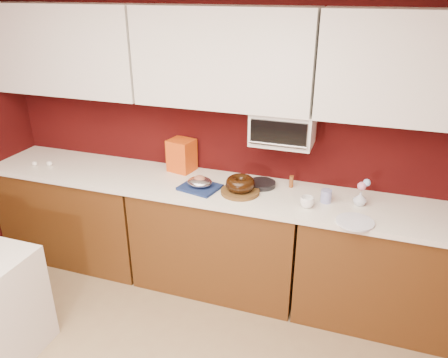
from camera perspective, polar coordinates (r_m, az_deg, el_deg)
name	(u,v)px	position (r m, az deg, el deg)	size (l,w,h in m)	color
wall_back	(231,132)	(3.52, 0.87, 6.19)	(4.00, 0.02, 2.50)	#350707
base_cabinet_left	(80,213)	(4.18, -18.30, -4.29)	(1.31, 0.58, 0.86)	#532E10
base_cabinet_center	(218,239)	(3.60, -0.76, -7.81)	(1.31, 0.58, 0.86)	#532E10
base_cabinet_right	(391,270)	(3.46, 20.95, -11.08)	(1.31, 0.58, 0.86)	#532E10
countertop	(218,189)	(3.38, -0.80, -1.32)	(4.00, 0.62, 0.04)	white
upper_cabinet_left	(67,50)	(3.87, -19.81, 15.60)	(1.31, 0.33, 0.70)	white
upper_cabinet_center	(224,58)	(3.23, -0.01, 15.51)	(1.31, 0.33, 0.70)	white
upper_cabinet_right	(426,69)	(3.07, 24.91, 12.92)	(1.31, 0.33, 0.70)	white
toaster_oven	(283,127)	(3.24, 7.72, 6.70)	(0.45, 0.30, 0.25)	white
toaster_oven_door	(278,134)	(3.09, 7.11, 5.87)	(0.40, 0.02, 0.18)	black
toaster_oven_handle	(277,145)	(3.10, 6.98, 4.48)	(0.02, 0.02, 0.42)	silver
cake_base	(240,192)	(3.27, 2.12, -1.65)	(0.29, 0.29, 0.03)	brown
bundt_cake	(240,183)	(3.24, 2.14, -0.59)	(0.22, 0.22, 0.09)	black
navy_towel	(200,187)	(3.34, -3.17, -1.08)	(0.28, 0.24, 0.02)	navy
foil_ham_nest	(200,182)	(3.33, -3.19, -0.40)	(0.19, 0.16, 0.07)	silver
roasted_ham	(200,179)	(3.32, -3.20, 0.00)	(0.09, 0.08, 0.06)	#9E5F48
pandoro_box	(182,155)	(3.64, -5.55, 3.11)	(0.20, 0.18, 0.27)	#BA260C
dark_pan	(262,184)	(3.39, 4.98, -0.65)	(0.21, 0.21, 0.04)	black
coffee_mug	(307,201)	(3.10, 10.80, -2.86)	(0.09, 0.09, 0.09)	white
blue_jar	(326,196)	(3.21, 13.19, -2.18)	(0.08, 0.08, 0.09)	#1C2D9C
flower_vase	(360,198)	(3.22, 17.35, -2.37)	(0.07, 0.07, 0.11)	silver
flower_pink	(362,186)	(3.18, 17.55, -0.89)	(0.06, 0.06, 0.06)	pink
flower_blue	(367,183)	(3.19, 18.15, -0.45)	(0.05, 0.05, 0.05)	#9CBAFA
china_plate	(355,222)	(3.00, 16.75, -5.39)	(0.25, 0.25, 0.01)	white
amber_bottle	(291,182)	(3.39, 8.78, -0.33)	(0.03, 0.03, 0.09)	brown
egg_left	(35,164)	(4.10, -23.51, 1.87)	(0.05, 0.04, 0.04)	white
egg_right	(49,163)	(4.05, -21.84, 1.90)	(0.06, 0.04, 0.04)	white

